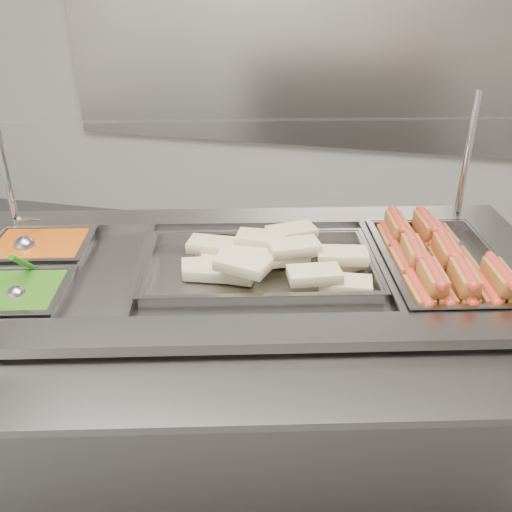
% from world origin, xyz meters
% --- Properties ---
extents(back_panel, '(3.00, 0.04, 1.20)m').
position_xyz_m(back_panel, '(0.00, 2.45, 1.20)').
color(back_panel, '#A59F9B').
rests_on(back_panel, ground).
extents(steam_counter, '(1.97, 1.24, 0.87)m').
position_xyz_m(steam_counter, '(0.14, 0.33, 0.43)').
color(steam_counter, slate).
rests_on(steam_counter, ground).
extents(tray_rail, '(1.75, 0.77, 0.05)m').
position_xyz_m(tray_rail, '(0.26, -0.15, 0.83)').
color(tray_rail, gray).
rests_on(tray_rail, steam_counter).
extents(sneeze_guard, '(1.62, 0.68, 0.43)m').
position_xyz_m(sneeze_guard, '(0.09, 0.54, 1.23)').
color(sneeze_guard, silver).
rests_on(sneeze_guard, steam_counter).
extents(pan_hotdogs, '(0.45, 0.60, 0.10)m').
position_xyz_m(pan_hotdogs, '(0.73, 0.49, 0.83)').
color(pan_hotdogs, gray).
rests_on(pan_hotdogs, steam_counter).
extents(pan_wraps, '(0.74, 0.54, 0.07)m').
position_xyz_m(pan_wraps, '(0.20, 0.35, 0.85)').
color(pan_wraps, gray).
rests_on(pan_wraps, steam_counter).
extents(pan_beans, '(0.34, 0.30, 0.10)m').
position_xyz_m(pan_beans, '(-0.50, 0.31, 0.83)').
color(pan_beans, gray).
rests_on(pan_beans, steam_counter).
extents(pan_peas, '(0.34, 0.30, 0.10)m').
position_xyz_m(pan_peas, '(-0.43, 0.04, 0.83)').
color(pan_peas, gray).
rests_on(pan_peas, steam_counter).
extents(hotdogs_in_buns, '(0.40, 0.54, 0.11)m').
position_xyz_m(hotdogs_in_buns, '(0.71, 0.47, 0.88)').
color(hotdogs_in_buns, '#A25B22').
rests_on(hotdogs_in_buns, pan_hotdogs).
extents(tortilla_wraps, '(0.56, 0.37, 0.09)m').
position_xyz_m(tortilla_wraps, '(0.22, 0.36, 0.89)').
color(tortilla_wraps, tan).
rests_on(tortilla_wraps, pan_wraps).
extents(ladle, '(0.08, 0.19, 0.14)m').
position_xyz_m(ladle, '(-0.54, 0.29, 0.88)').
color(ladle, '#AFAFB4').
rests_on(ladle, pan_beans).
extents(serving_spoon, '(0.07, 0.17, 0.14)m').
position_xyz_m(serving_spoon, '(-0.40, 0.04, 0.88)').
color(serving_spoon, '#AFAFB4').
rests_on(serving_spoon, pan_peas).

